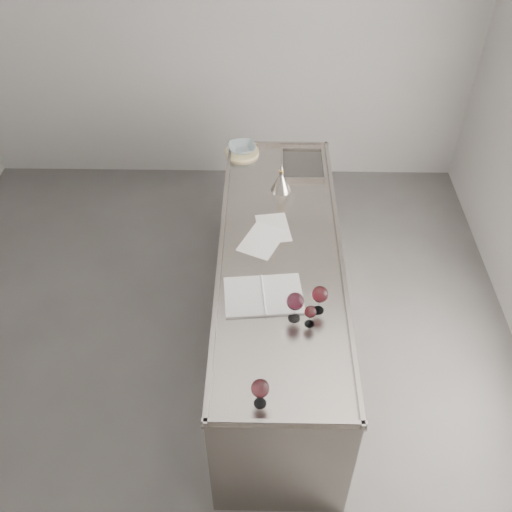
{
  "coord_description": "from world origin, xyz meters",
  "views": [
    {
      "loc": [
        0.39,
        -2.28,
        3.33
      ],
      "look_at": [
        0.35,
        0.16,
        1.02
      ],
      "focal_mm": 40.0,
      "sensor_mm": 36.0,
      "label": 1
    }
  ],
  "objects_px": {
    "counter": "(278,301)",
    "wine_funnel": "(281,182)",
    "wine_glass_middle": "(295,302)",
    "wine_glass_small": "(310,312)",
    "wine_glass_right": "(320,295)",
    "ceramic_bowl": "(242,148)",
    "notebook": "(264,295)",
    "wine_glass_left": "(260,389)"
  },
  "relations": [
    {
      "from": "counter",
      "to": "wine_funnel",
      "type": "xyz_separation_m",
      "value": [
        0.01,
        0.62,
        0.53
      ]
    },
    {
      "from": "wine_glass_middle",
      "to": "wine_glass_small",
      "type": "bearing_deg",
      "value": -25.48
    },
    {
      "from": "wine_glass_right",
      "to": "ceramic_bowl",
      "type": "height_order",
      "value": "wine_glass_right"
    },
    {
      "from": "wine_glass_middle",
      "to": "notebook",
      "type": "relative_size",
      "value": 0.4
    },
    {
      "from": "counter",
      "to": "wine_glass_middle",
      "type": "xyz_separation_m",
      "value": [
        0.07,
        -0.54,
        0.6
      ]
    },
    {
      "from": "wine_glass_right",
      "to": "wine_glass_small",
      "type": "relative_size",
      "value": 1.33
    },
    {
      "from": "counter",
      "to": "wine_glass_left",
      "type": "relative_size",
      "value": 14.01
    },
    {
      "from": "wine_glass_small",
      "to": "wine_glass_middle",
      "type": "bearing_deg",
      "value": 154.52
    },
    {
      "from": "wine_glass_small",
      "to": "wine_funnel",
      "type": "xyz_separation_m",
      "value": [
        -0.14,
        1.21,
        -0.03
      ]
    },
    {
      "from": "wine_glass_middle",
      "to": "wine_funnel",
      "type": "xyz_separation_m",
      "value": [
        -0.06,
        1.17,
        -0.07
      ]
    },
    {
      "from": "wine_glass_middle",
      "to": "counter",
      "type": "bearing_deg",
      "value": 96.96
    },
    {
      "from": "counter",
      "to": "wine_glass_middle",
      "type": "height_order",
      "value": "wine_glass_middle"
    },
    {
      "from": "counter",
      "to": "wine_glass_middle",
      "type": "bearing_deg",
      "value": -83.04
    },
    {
      "from": "wine_glass_small",
      "to": "ceramic_bowl",
      "type": "distance_m",
      "value": 1.72
    },
    {
      "from": "counter",
      "to": "ceramic_bowl",
      "type": "bearing_deg",
      "value": 104.31
    },
    {
      "from": "notebook",
      "to": "wine_glass_small",
      "type": "bearing_deg",
      "value": -44.57
    },
    {
      "from": "counter",
      "to": "notebook",
      "type": "xyz_separation_m",
      "value": [
        -0.1,
        -0.38,
        0.47
      ]
    },
    {
      "from": "wine_glass_left",
      "to": "wine_glass_small",
      "type": "xyz_separation_m",
      "value": [
        0.26,
        0.5,
        -0.03
      ]
    },
    {
      "from": "wine_glass_right",
      "to": "wine_glass_small",
      "type": "bearing_deg",
      "value": -119.0
    },
    {
      "from": "wine_glass_left",
      "to": "wine_glass_small",
      "type": "bearing_deg",
      "value": 62.34
    },
    {
      "from": "counter",
      "to": "ceramic_bowl",
      "type": "distance_m",
      "value": 1.23
    },
    {
      "from": "counter",
      "to": "wine_glass_small",
      "type": "height_order",
      "value": "wine_glass_small"
    },
    {
      "from": "counter",
      "to": "wine_funnel",
      "type": "relative_size",
      "value": 11.65
    },
    {
      "from": "wine_glass_left",
      "to": "wine_funnel",
      "type": "height_order",
      "value": "wine_funnel"
    },
    {
      "from": "counter",
      "to": "ceramic_bowl",
      "type": "height_order",
      "value": "ceramic_bowl"
    },
    {
      "from": "counter",
      "to": "wine_glass_small",
      "type": "bearing_deg",
      "value": -75.78
    },
    {
      "from": "wine_glass_middle",
      "to": "wine_funnel",
      "type": "distance_m",
      "value": 1.17
    },
    {
      "from": "wine_funnel",
      "to": "counter",
      "type": "bearing_deg",
      "value": -90.98
    },
    {
      "from": "counter",
      "to": "notebook",
      "type": "bearing_deg",
      "value": -104.93
    },
    {
      "from": "wine_glass_left",
      "to": "wine_glass_small",
      "type": "distance_m",
      "value": 0.56
    },
    {
      "from": "wine_glass_right",
      "to": "ceramic_bowl",
      "type": "relative_size",
      "value": 0.88
    },
    {
      "from": "wine_glass_middle",
      "to": "wine_glass_small",
      "type": "xyz_separation_m",
      "value": [
        0.08,
        -0.04,
        -0.04
      ]
    },
    {
      "from": "ceramic_bowl",
      "to": "wine_glass_middle",
      "type": "bearing_deg",
      "value": -78.12
    },
    {
      "from": "wine_glass_left",
      "to": "wine_glass_middle",
      "type": "distance_m",
      "value": 0.57
    },
    {
      "from": "wine_glass_right",
      "to": "ceramic_bowl",
      "type": "xyz_separation_m",
      "value": [
        -0.48,
        1.56,
        -0.08
      ]
    },
    {
      "from": "notebook",
      "to": "ceramic_bowl",
      "type": "distance_m",
      "value": 1.47
    },
    {
      "from": "wine_glass_right",
      "to": "wine_glass_small",
      "type": "xyz_separation_m",
      "value": [
        -0.05,
        -0.1,
        -0.03
      ]
    },
    {
      "from": "wine_glass_left",
      "to": "notebook",
      "type": "height_order",
      "value": "wine_glass_left"
    },
    {
      "from": "wine_glass_middle",
      "to": "wine_funnel",
      "type": "relative_size",
      "value": 0.9
    },
    {
      "from": "wine_glass_right",
      "to": "wine_glass_left",
      "type": "bearing_deg",
      "value": -117.89
    },
    {
      "from": "notebook",
      "to": "counter",
      "type": "bearing_deg",
      "value": 69.34
    },
    {
      "from": "wine_glass_small",
      "to": "ceramic_bowl",
      "type": "bearing_deg",
      "value": 104.27
    }
  ]
}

